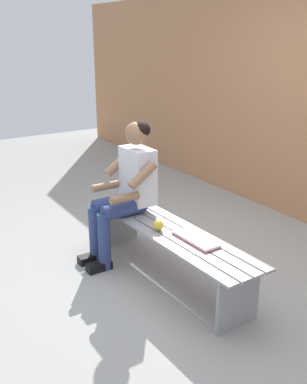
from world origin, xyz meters
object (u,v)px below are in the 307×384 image
bench_near (169,240)px  apple (158,225)px  book_open (196,240)px  person_seated (126,186)px

bench_near → apple: apple is taller
apple → book_open: apple is taller
bench_near → person_seated: 0.63m
person_seated → book_open: bearing=-169.7°
bench_near → apple: 0.17m
bench_near → person_seated: (0.52, 0.10, 0.34)m
person_seated → apple: 0.53m
book_open → apple: bearing=21.3°
apple → book_open: 0.35m
bench_near → apple: (0.03, 0.09, 0.15)m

